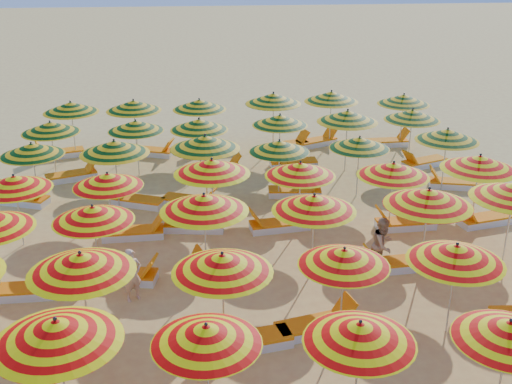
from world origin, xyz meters
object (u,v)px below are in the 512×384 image
lounger_20 (136,201)px  lounger_21 (191,201)px  lounger_23 (454,183)px  umbrella_28 (393,170)px  lounger_17 (404,223)px  umbrella_16 (456,254)px  umbrella_25 (108,180)px  lounger_25 (217,169)px  umbrella_45 (273,99)px  beachgoer_a (132,275)px  umbrella_20 (204,203)px  lounger_18 (485,219)px  umbrella_24 (14,183)px  lounger_10 (25,291)px  umbrella_9 (360,332)px  lounger_8 (317,325)px  lounger_24 (73,175)px  umbrella_35 (447,135)px  umbrella_14 (222,263)px  lounger_14 (135,232)px  umbrella_36 (50,127)px  lounger_16 (278,225)px  lounger_29 (152,151)px  lounger_11 (124,275)px  umbrella_33 (279,146)px  beachgoer_b (383,245)px  umbrella_39 (280,120)px  umbrella_32 (205,142)px  umbrella_21 (314,203)px  umbrella_44 (199,105)px  umbrella_30 (32,149)px  umbrella_37 (136,126)px  lounger_19 (23,199)px  umbrella_31 (114,147)px  lounger_15 (193,225)px  umbrella_8 (206,335)px  lounger_33 (387,142)px  lounger_7 (249,341)px  lounger_30 (214,149)px  lounger_12 (226,270)px  lounger_28 (60,153)px  umbrella_46 (331,97)px  umbrella_10 (509,331)px  umbrella_22 (429,197)px  umbrella_7 (57,331)px  umbrella_41 (412,115)px  umbrella_26 (212,167)px  umbrella_19 (93,214)px  umbrella_43 (134,106)px  umbrella_38 (199,125)px

lounger_20 → lounger_21: size_ratio=1.00×
lounger_23 → lounger_20: bearing=16.6°
umbrella_28 → lounger_17: 1.81m
umbrella_16 → umbrella_25: bearing=146.0°
lounger_17 → lounger_25: bearing=-47.1°
umbrella_45 → beachgoer_a: bearing=-113.1°
umbrella_20 → lounger_18: umbrella_20 is taller
umbrella_24 → lounger_23: bearing=12.5°
umbrella_20 → lounger_10: umbrella_20 is taller
umbrella_9 → lounger_8: bearing=93.6°
lounger_24 → umbrella_35: bearing=-30.3°
umbrella_14 → lounger_14: (-2.26, 5.26, -1.76)m
umbrella_36 → lounger_16: umbrella_36 is taller
umbrella_16 → lounger_29: size_ratio=1.26×
umbrella_14 → lounger_21: 7.58m
lounger_11 → umbrella_33: bearing=58.4°
umbrella_45 → beachgoer_b: size_ratio=1.68×
umbrella_39 → lounger_21: size_ratio=1.38×
umbrella_32 → umbrella_21: bearing=-61.8°
umbrella_14 → umbrella_44: (-0.29, 12.54, -0.01)m
umbrella_30 → lounger_20: size_ratio=1.31×
umbrella_9 → beachgoer_a: size_ratio=1.68×
lounger_21 → lounger_29: same height
umbrella_37 → lounger_19: 4.45m
umbrella_31 → lounger_15: 3.46m
umbrella_8 → lounger_33: size_ratio=1.43×
lounger_7 → lounger_15: 5.86m
lounger_33 → lounger_30: bearing=179.3°
lounger_12 → lounger_28: 11.24m
umbrella_46 → lounger_29: bearing=-175.0°
umbrella_14 → lounger_24: (-4.76, 10.02, -1.76)m
umbrella_10 → umbrella_30: size_ratio=0.93×
umbrella_37 → umbrella_44: (2.21, 2.28, 0.10)m
umbrella_21 → lounger_7: bearing=-122.0°
lounger_11 → lounger_12: 2.53m
umbrella_22 → lounger_24: (-9.88, 7.42, -1.88)m
umbrella_9 → umbrella_32: (-2.36, 9.90, 0.22)m
umbrella_39 → beachgoer_b: bearing=-78.1°
beachgoer_b → lounger_29: bearing=77.9°
umbrella_30 → umbrella_32: (5.28, -0.44, 0.21)m
lounger_15 → lounger_29: size_ratio=0.98×
umbrella_7 → lounger_14: bearing=85.9°
umbrella_41 → umbrella_45: size_ratio=1.06×
umbrella_26 → beachgoer_a: umbrella_26 is taller
umbrella_19 → lounger_8: size_ratio=1.38×
lounger_12 → lounger_29: bearing=-63.6°
umbrella_43 → lounger_25: 4.20m
lounger_24 → umbrella_19: bearing=-96.0°
umbrella_21 → umbrella_44: size_ratio=1.21×
umbrella_38 → umbrella_39: size_ratio=1.03×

